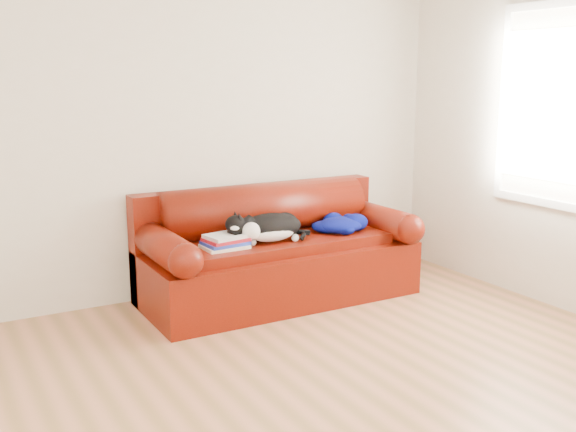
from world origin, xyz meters
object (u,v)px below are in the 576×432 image
at_px(cat, 270,228).
at_px(blanket, 340,224).
at_px(book_stack, 226,241).
at_px(sofa_base, 279,269).

distance_m(cat, blanket, 0.65).
relative_size(cat, blanket, 1.48).
bearing_deg(blanket, book_stack, -178.03).
xyz_separation_m(book_stack, cat, (0.37, 0.01, 0.05)).
distance_m(sofa_base, book_stack, 0.60).
relative_size(book_stack, blanket, 0.63).
height_order(cat, blanket, cat).
bearing_deg(blanket, sofa_base, 171.06).
bearing_deg(sofa_base, blanket, -8.94).
distance_m(book_stack, blanket, 1.02).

